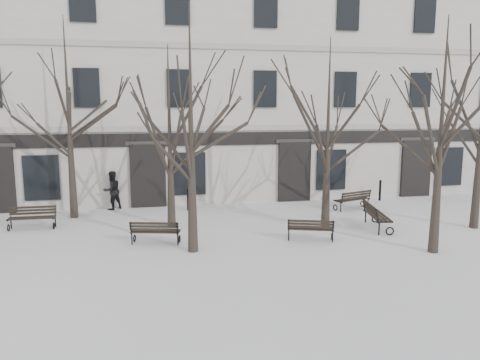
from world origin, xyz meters
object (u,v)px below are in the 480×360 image
object	(u,v)px
tree_1	(191,100)
tree_2	(443,108)
bench_2	(311,229)
bench_3	(32,217)
bench_4	(353,199)
bench_1	(155,231)
bench_5	(376,215)

from	to	relation	value
tree_1	tree_2	xyz separation A→B (m)	(7.56, -1.55, -0.25)
tree_1	bench_2	size ratio (longest dim) A/B	4.63
bench_3	bench_4	size ratio (longest dim) A/B	0.93
tree_1	bench_1	bearing A→B (deg)	138.83
bench_4	tree_1	bearing A→B (deg)	12.46
bench_3	bench_2	bearing A→B (deg)	-19.46
bench_3	bench_5	bearing A→B (deg)	-10.62
tree_2	bench_1	size ratio (longest dim) A/B	4.24
bench_2	bench_5	world-z (taller)	bench_5
bench_1	bench_3	bearing A→B (deg)	-19.31
bench_1	bench_5	distance (m)	8.28
tree_2	bench_3	bearing A→B (deg)	157.46
bench_1	bench_2	bearing A→B (deg)	-173.21
bench_5	bench_4	bearing A→B (deg)	1.59
tree_1	bench_5	distance (m)	8.41
bench_1	bench_5	world-z (taller)	bench_5
bench_1	bench_5	bearing A→B (deg)	-163.47
tree_2	bench_3	world-z (taller)	tree_2
tree_1	bench_1	distance (m)	4.64
tree_1	bench_4	world-z (taller)	tree_1
tree_2	bench_1	world-z (taller)	tree_2
bench_1	bench_4	size ratio (longest dim) A/B	0.94
tree_2	bench_4	bearing A→B (deg)	89.12
bench_1	bench_4	bearing A→B (deg)	-143.88
tree_1	bench_4	size ratio (longest dim) A/B	4.20
bench_3	bench_1	bearing A→B (deg)	-32.40
bench_2	bench_4	distance (m)	5.57
tree_1	bench_2	xyz separation A→B (m)	(4.12, 0.41, -4.39)
tree_1	bench_3	bearing A→B (deg)	145.35
bench_1	bench_3	xyz separation A→B (m)	(-4.56, 2.94, 0.01)
tree_1	bench_5	size ratio (longest dim) A/B	3.75
bench_1	bench_4	world-z (taller)	bench_4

